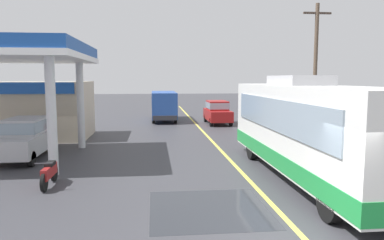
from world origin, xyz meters
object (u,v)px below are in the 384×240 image
object	(u,v)px
pedestrian_near_pump	(51,134)
car_at_pump	(25,136)
car_trailing_behind_bus	(217,111)
coach_bus_main	(308,131)
motorcycle_parked_forecourt	(49,173)
minibus_opposing_lane	(164,103)

from	to	relation	value
pedestrian_near_pump	car_at_pump	bearing A→B (deg)	-122.52
car_at_pump	car_trailing_behind_bus	xyz separation A→B (m)	(10.76, 11.64, 0.00)
coach_bus_main	car_at_pump	xyz separation A→B (m)	(-11.18, 4.47, -0.71)
motorcycle_parked_forecourt	pedestrian_near_pump	xyz separation A→B (m)	(-1.46, 5.68, 0.49)
pedestrian_near_pump	car_trailing_behind_bus	world-z (taller)	car_trailing_behind_bus
motorcycle_parked_forecourt	car_trailing_behind_bus	xyz separation A→B (m)	(8.52, 16.09, 0.57)
car_at_pump	pedestrian_near_pump	world-z (taller)	car_at_pump
car_at_pump	motorcycle_parked_forecourt	bearing A→B (deg)	-63.22
car_at_pump	pedestrian_near_pump	size ratio (longest dim) A/B	2.53
car_trailing_behind_bus	motorcycle_parked_forecourt	bearing A→B (deg)	-117.90
motorcycle_parked_forecourt	car_trailing_behind_bus	world-z (taller)	car_trailing_behind_bus
motorcycle_parked_forecourt	car_trailing_behind_bus	distance (m)	18.21
minibus_opposing_lane	pedestrian_near_pump	xyz separation A→B (m)	(-5.82, -13.15, -0.54)
minibus_opposing_lane	motorcycle_parked_forecourt	size ratio (longest dim) A/B	3.41
car_at_pump	car_trailing_behind_bus	bearing A→B (deg)	47.23
coach_bus_main	motorcycle_parked_forecourt	distance (m)	9.02
pedestrian_near_pump	car_trailing_behind_bus	distance (m)	14.42
car_trailing_behind_bus	minibus_opposing_lane	bearing A→B (deg)	146.69
minibus_opposing_lane	motorcycle_parked_forecourt	bearing A→B (deg)	-103.02
car_at_pump	pedestrian_near_pump	bearing A→B (deg)	57.48
minibus_opposing_lane	pedestrian_near_pump	distance (m)	14.38
car_at_pump	minibus_opposing_lane	distance (m)	15.82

